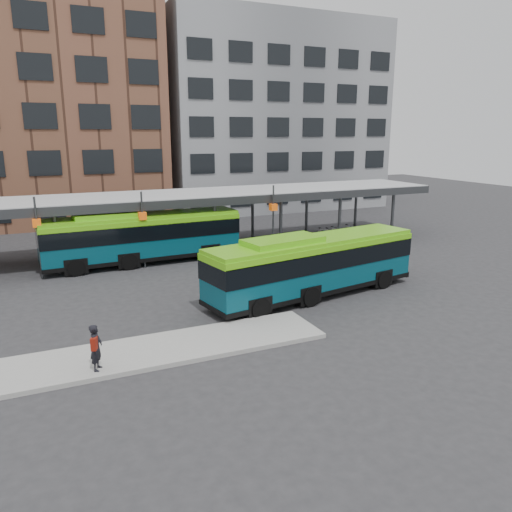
{
  "coord_description": "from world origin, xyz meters",
  "views": [
    {
      "loc": [
        -9.09,
        -20.91,
        8.34
      ],
      "look_at": [
        1.67,
        2.99,
        1.8
      ],
      "focal_mm": 35.0,
      "sensor_mm": 36.0,
      "label": 1
    }
  ],
  "objects": [
    {
      "name": "bus_front",
      "position": [
        3.79,
        0.54,
        1.73
      ],
      "size": [
        12.32,
        4.61,
        3.32
      ],
      "rotation": [
        0.0,
        0.0,
        0.17
      ],
      "color": "#07404F",
      "rests_on": "ground"
    },
    {
      "name": "boarding_island",
      "position": [
        -5.5,
        -3.0,
        0.09
      ],
      "size": [
        14.0,
        3.0,
        0.18
      ],
      "primitive_type": "cube",
      "color": "gray",
      "rests_on": "ground"
    },
    {
      "name": "pedestrian",
      "position": [
        -7.57,
        -3.93,
        1.03
      ],
      "size": [
        0.61,
        0.72,
        1.68
      ],
      "rotation": [
        0.0,
        0.0,
        1.17
      ],
      "color": "black",
      "rests_on": "boarding_island"
    },
    {
      "name": "building_brick",
      "position": [
        -10.0,
        32.0,
        11.0
      ],
      "size": [
        26.0,
        14.0,
        22.0
      ],
      "primitive_type": "cube",
      "color": "brown",
      "rests_on": "ground"
    },
    {
      "name": "canopy",
      "position": [
        -0.06,
        12.87,
        3.91
      ],
      "size": [
        40.0,
        6.53,
        4.8
      ],
      "color": "#999B9E",
      "rests_on": "ground"
    },
    {
      "name": "building_grey",
      "position": [
        16.0,
        32.0,
        10.0
      ],
      "size": [
        24.0,
        14.0,
        20.0
      ],
      "primitive_type": "cube",
      "color": "slate",
      "rests_on": "ground"
    },
    {
      "name": "bike_rack",
      "position": [
        13.05,
        12.23,
        0.47
      ],
      "size": [
        5.27,
        1.18,
        1.05
      ],
      "color": "slate",
      "rests_on": "ground"
    },
    {
      "name": "bus_rear",
      "position": [
        -2.85,
        10.91,
        1.81
      ],
      "size": [
        12.71,
        3.32,
        3.47
      ],
      "rotation": [
        0.0,
        0.0,
        0.05
      ],
      "color": "#07404F",
      "rests_on": "ground"
    },
    {
      "name": "ground",
      "position": [
        0.0,
        0.0,
        0.0
      ],
      "size": [
        120.0,
        120.0,
        0.0
      ],
      "primitive_type": "plane",
      "color": "#28282B",
      "rests_on": "ground"
    }
  ]
}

